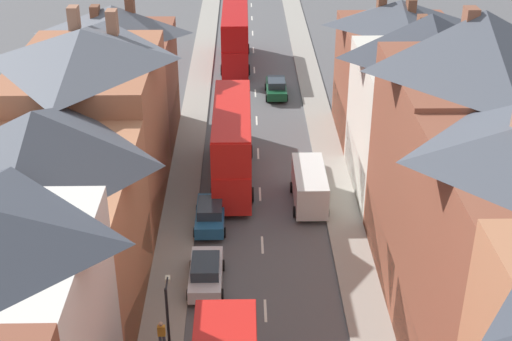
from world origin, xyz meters
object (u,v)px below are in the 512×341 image
Objects in this scene: car_near_silver at (210,214)px; car_parked_right_a at (206,272)px; double_decker_bus_lead at (232,142)px; car_parked_left_a at (276,87)px; street_lamp at (169,330)px; double_decker_bus_mid_street at (235,36)px; pedestrian_mid_left at (162,334)px; delivery_van at (309,186)px.

car_near_silver and car_parked_right_a have the same top height.
double_decker_bus_lead is 15.83m from car_parked_left_a.
car_parked_left_a is 35.13m from street_lamp.
car_parked_right_a is at bearing 81.19° from street_lamp.
car_parked_right_a is at bearing -90.00° from car_near_silver.
double_decker_bus_lead is 1.00× the size of double_decker_bus_mid_street.
car_near_silver is 0.99× the size of car_parked_left_a.
double_decker_bus_lead is 2.52× the size of car_parked_left_a.
car_parked_right_a is 2.62× the size of pedestrian_mid_left.
car_parked_left_a is 0.83× the size of delivery_van.
car_parked_right_a is at bearing -96.23° from double_decker_bus_lead.
double_decker_bus_lead is 6.71× the size of pedestrian_mid_left.
double_decker_bus_mid_street is (0.00, 23.67, 0.00)m from double_decker_bus_lead.
car_parked_right_a is at bearing -92.08° from double_decker_bus_mid_street.
street_lamp is at bearing -73.76° from pedestrian_mid_left.
car_near_silver is 0.82× the size of delivery_van.
car_near_silver is 21.70m from car_parked_left_a.
pedestrian_mid_left is (-3.11, -40.61, -1.78)m from double_decker_bus_mid_street.
pedestrian_mid_left is at bearing -94.38° from double_decker_bus_mid_street.
car_near_silver is at bearing -157.95° from delivery_van.
street_lamp reaches higher than delivery_van.
car_parked_left_a is at bearing 76.95° from car_near_silver.
double_decker_bus_lead is 19.40m from street_lamp.
double_decker_bus_mid_street is 2.54× the size of car_near_silver.
double_decker_bus_lead is 23.67m from double_decker_bus_mid_street.
street_lamp reaches higher than car_parked_right_a.
delivery_van is at bearing 59.46° from pedestrian_mid_left.
car_near_silver is at bearing 90.00° from car_parked_right_a.
car_parked_right_a reaches higher than car_parked_left_a.
double_decker_bus_lead reaches higher than car_parked_right_a.
delivery_van is 15.79m from pedestrian_mid_left.
car_parked_right_a is 7.89m from street_lamp.
car_parked_right_a is (-1.29, -35.50, -1.99)m from double_decker_bus_mid_street.
car_parked_left_a is 0.78× the size of street_lamp.
pedestrian_mid_left is at bearing 106.24° from street_lamp.
delivery_van is at bearing -34.29° from double_decker_bus_lead.
pedestrian_mid_left reaches higher than car_near_silver.
double_decker_bus_mid_street reaches higher than pedestrian_mid_left.
car_parked_left_a is at bearing 79.75° from car_parked_right_a.
street_lamp reaches higher than car_parked_left_a.
double_decker_bus_mid_street is 40.77m from pedestrian_mid_left.
delivery_van is at bearing 22.05° from car_near_silver.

